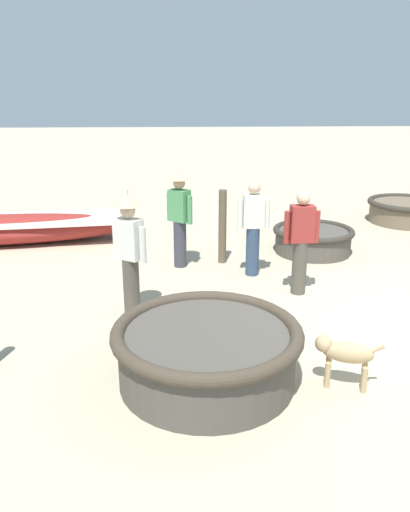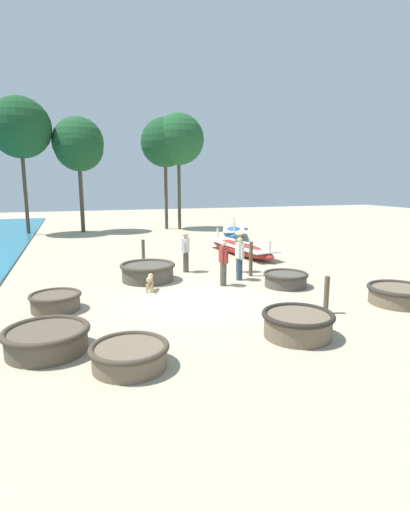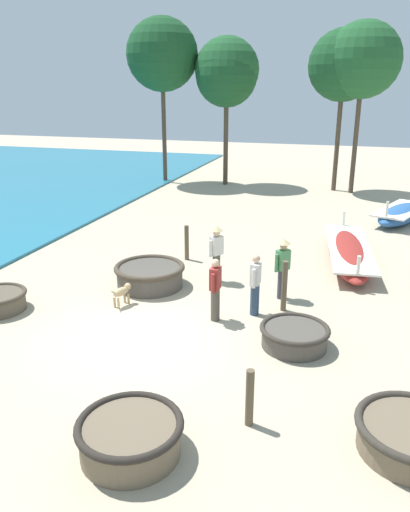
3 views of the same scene
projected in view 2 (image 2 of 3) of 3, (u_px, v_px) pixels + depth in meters
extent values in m
plane|color=tan|center=(194.00, 300.00, 12.15)|extent=(80.00, 80.00, 0.00)
cylinder|color=#4C473F|center=(148.00, 273.00, 14.47)|extent=(1.84, 1.84, 0.57)
torus|color=#42382B|center=(148.00, 265.00, 14.41)|extent=(1.99, 1.99, 0.15)
cylinder|color=brown|center=(47.00, 341.00, 8.41)|extent=(1.66, 1.66, 0.47)
torus|color=#42382B|center=(46.00, 331.00, 8.37)|extent=(1.80, 1.80, 0.13)
cylinder|color=brown|center=(298.00, 326.00, 9.24)|extent=(1.55, 1.55, 0.53)
torus|color=#28231E|center=(298.00, 315.00, 9.19)|extent=(1.68, 1.68, 0.12)
cylinder|color=brown|center=(398.00, 296.00, 11.74)|extent=(1.66, 1.66, 0.47)
torus|color=#332D26|center=(399.00, 288.00, 11.69)|extent=(1.79, 1.79, 0.13)
cylinder|color=#4C473F|center=(286.00, 280.00, 13.68)|extent=(1.41, 1.41, 0.43)
torus|color=#332D26|center=(286.00, 274.00, 13.64)|extent=(1.53, 1.53, 0.11)
cylinder|color=brown|center=(130.00, 357.00, 7.71)|extent=(1.44, 1.44, 0.41)
torus|color=#42382B|center=(129.00, 347.00, 7.68)|extent=(1.55, 1.55, 0.12)
cylinder|color=brown|center=(56.00, 303.00, 11.14)|extent=(1.32, 1.32, 0.44)
torus|color=#42382B|center=(55.00, 295.00, 11.10)|extent=(1.42, 1.42, 0.11)
ellipsoid|color=#285693|center=(234.00, 232.00, 25.58)|extent=(2.68, 4.20, 0.66)
cube|color=silver|center=(234.00, 229.00, 25.55)|extent=(2.61, 3.92, 0.06)
cylinder|color=silver|center=(233.00, 221.00, 27.29)|extent=(0.10, 0.10, 0.59)
cylinder|color=silver|center=(234.00, 227.00, 23.67)|extent=(0.10, 0.10, 0.59)
ellipsoid|color=maroon|center=(240.00, 249.00, 19.73)|extent=(1.84, 5.66, 0.57)
cube|color=silver|center=(241.00, 245.00, 19.69)|extent=(1.84, 5.23, 0.06)
cylinder|color=silver|center=(218.00, 233.00, 21.92)|extent=(0.10, 0.10, 0.51)
cylinder|color=silver|center=(270.00, 246.00, 17.35)|extent=(0.10, 0.10, 0.51)
cylinder|color=#383842|center=(239.00, 262.00, 15.81)|extent=(0.22, 0.22, 0.82)
cube|color=#4C8E56|center=(239.00, 245.00, 15.68)|extent=(0.39, 0.40, 0.54)
sphere|color=tan|center=(239.00, 235.00, 15.61)|extent=(0.20, 0.20, 0.20)
cylinder|color=#4C8E56|center=(241.00, 245.00, 15.89)|extent=(0.09, 0.09, 0.48)
cylinder|color=#4C8E56|center=(237.00, 247.00, 15.49)|extent=(0.09, 0.09, 0.48)
cone|color=#D1BC84|center=(239.00, 232.00, 15.59)|extent=(0.36, 0.36, 0.14)
cylinder|color=#2D425B|center=(239.00, 269.00, 14.54)|extent=(0.22, 0.22, 0.82)
cube|color=silver|center=(240.00, 251.00, 14.41)|extent=(0.22, 0.34, 0.54)
sphere|color=#DBB28E|center=(240.00, 240.00, 14.34)|extent=(0.20, 0.20, 0.20)
cylinder|color=silver|center=(237.00, 251.00, 14.63)|extent=(0.09, 0.09, 0.48)
cylinder|color=silver|center=(242.00, 253.00, 14.22)|extent=(0.09, 0.09, 0.48)
cylinder|color=#4C473D|center=(223.00, 274.00, 13.73)|extent=(0.22, 0.22, 0.82)
cube|color=maroon|center=(223.00, 255.00, 13.61)|extent=(0.22, 0.34, 0.54)
sphere|color=#DBB28E|center=(224.00, 244.00, 13.54)|extent=(0.20, 0.20, 0.20)
cylinder|color=maroon|center=(221.00, 255.00, 13.82)|extent=(0.09, 0.09, 0.48)
cylinder|color=maroon|center=(226.00, 257.00, 13.41)|extent=(0.09, 0.09, 0.48)
cylinder|color=#4C473D|center=(186.00, 262.00, 15.82)|extent=(0.22, 0.22, 0.82)
cube|color=silver|center=(186.00, 245.00, 15.70)|extent=(0.37, 0.40, 0.54)
sphere|color=#DBB28E|center=(186.00, 235.00, 15.63)|extent=(0.20, 0.20, 0.20)
cylinder|color=silver|center=(184.00, 247.00, 15.50)|extent=(0.09, 0.09, 0.48)
cylinder|color=silver|center=(187.00, 245.00, 15.92)|extent=(0.09, 0.09, 0.48)
cone|color=#D1BC84|center=(186.00, 232.00, 15.61)|extent=(0.36, 0.36, 0.14)
ellipsoid|color=tan|center=(150.00, 280.00, 13.05)|extent=(0.36, 0.56, 0.22)
sphere|color=tan|center=(151.00, 276.00, 13.28)|extent=(0.18, 0.18, 0.18)
cylinder|color=tan|center=(148.00, 280.00, 12.80)|extent=(0.10, 0.21, 0.16)
cylinder|color=tan|center=(149.00, 286.00, 13.27)|extent=(0.06, 0.06, 0.28)
cylinder|color=tan|center=(153.00, 286.00, 13.27)|extent=(0.06, 0.06, 0.28)
cylinder|color=tan|center=(147.00, 288.00, 12.92)|extent=(0.06, 0.06, 0.28)
cylinder|color=tan|center=(151.00, 288.00, 12.92)|extent=(0.06, 0.06, 0.28)
cylinder|color=brown|center=(143.00, 253.00, 16.80)|extent=(0.14, 0.14, 1.15)
cylinder|color=brown|center=(326.00, 295.00, 10.81)|extent=(0.14, 0.14, 1.04)
cylinder|color=brown|center=(251.00, 259.00, 15.11)|extent=(0.14, 0.14, 1.32)
cylinder|color=#4C3D2D|center=(179.00, 194.00, 29.73)|extent=(0.24, 0.24, 5.28)
sphere|color=#1E5128|center=(179.00, 139.00, 29.00)|extent=(3.70, 3.70, 3.70)
cylinder|color=#4C3D2D|center=(81.00, 197.00, 28.12)|extent=(0.24, 0.24, 4.97)
sphere|color=#1E5128|center=(78.00, 142.00, 27.44)|extent=(3.48, 3.48, 3.48)
cylinder|color=#4C3D2D|center=(25.00, 193.00, 26.56)|extent=(0.24, 0.24, 5.61)
sphere|color=#194723|center=(20.00, 127.00, 25.79)|extent=(3.93, 3.93, 3.93)
cylinder|color=#4C3D2D|center=(166.00, 195.00, 29.86)|extent=(0.24, 0.24, 5.11)
sphere|color=#194723|center=(165.00, 142.00, 29.16)|extent=(3.57, 3.57, 3.57)
cylinder|color=#4C3D2D|center=(82.00, 199.00, 27.95)|extent=(0.24, 0.24, 4.72)
sphere|color=#194723|center=(79.00, 147.00, 27.30)|extent=(3.31, 3.31, 3.31)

